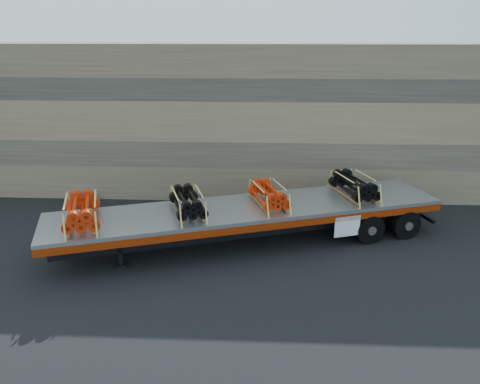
% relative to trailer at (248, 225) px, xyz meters
% --- Properties ---
extents(ground, '(120.00, 120.00, 0.00)m').
position_rel_trailer_xyz_m(ground, '(0.03, -0.60, -0.72)').
color(ground, black).
rests_on(ground, ground).
extents(rock_wall, '(44.00, 3.00, 7.00)m').
position_rel_trailer_xyz_m(rock_wall, '(0.03, 5.90, 2.78)').
color(rock_wall, '#7A6B54').
rests_on(rock_wall, ground).
extents(trailer, '(14.62, 7.25, 1.45)m').
position_rel_trailer_xyz_m(trailer, '(0.00, 0.00, 0.00)').
color(trailer, '#B2B5BA').
rests_on(trailer, ground).
extents(bundle_front, '(1.81, 2.53, 0.81)m').
position_rel_trailer_xyz_m(bundle_front, '(-5.48, -1.84, 1.13)').
color(bundle_front, red).
rests_on(bundle_front, trailer).
extents(bundle_midfront, '(1.65, 2.31, 0.74)m').
position_rel_trailer_xyz_m(bundle_midfront, '(-2.12, -0.71, 1.09)').
color(bundle_midfront, black).
rests_on(bundle_midfront, trailer).
extents(bundle_midrear, '(1.60, 2.24, 0.72)m').
position_rel_trailer_xyz_m(bundle_midrear, '(0.74, 0.25, 1.08)').
color(bundle_midrear, red).
rests_on(bundle_midrear, trailer).
extents(bundle_rear, '(1.74, 2.43, 0.78)m').
position_rel_trailer_xyz_m(bundle_rear, '(4.05, 1.36, 1.11)').
color(bundle_rear, black).
rests_on(bundle_rear, trailer).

